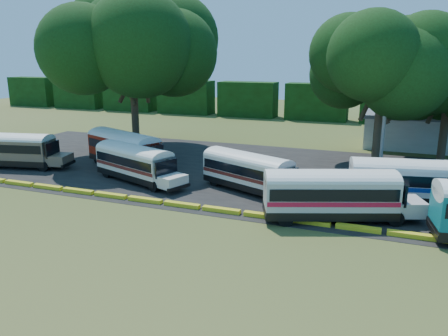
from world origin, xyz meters
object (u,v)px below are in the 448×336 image
(bus_white_red, at_px, (333,192))
(tree_west, at_px, (131,42))
(bus_cream_west, at_px, (136,161))
(bus_beige, at_px, (12,148))
(bus_red, at_px, (125,147))

(bus_white_red, height_order, tree_west, tree_west)
(tree_west, bearing_deg, bus_cream_west, -58.00)
(bus_cream_west, xyz_separation_m, tree_west, (-6.64, 10.63, 10.04))
(bus_beige, xyz_separation_m, bus_red, (10.08, 3.73, 0.10))
(bus_white_red, bearing_deg, bus_cream_west, 148.33)
(bus_beige, bearing_deg, bus_cream_west, -11.95)
(bus_beige, distance_m, bus_red, 10.74)
(bus_beige, distance_m, bus_cream_west, 13.58)
(bus_beige, relative_size, bus_red, 0.96)
(bus_red, xyz_separation_m, tree_west, (-3.14, 6.92, 9.82))
(bus_red, relative_size, bus_cream_west, 1.10)
(bus_red, relative_size, tree_west, 0.62)
(bus_red, bearing_deg, tree_west, 137.89)
(bus_beige, height_order, bus_white_red, bus_white_red)
(bus_red, distance_m, bus_white_red, 21.43)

